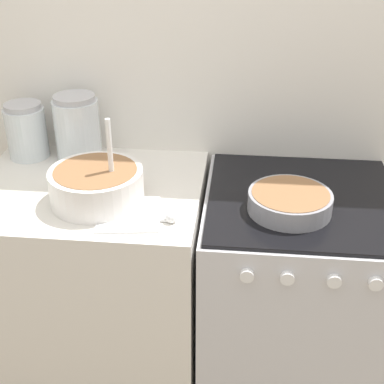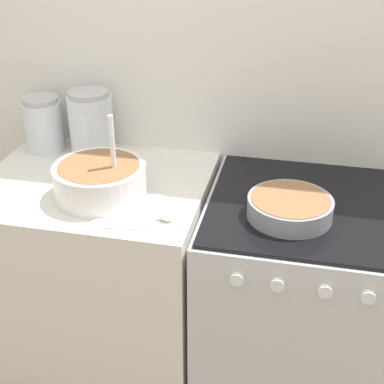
{
  "view_description": "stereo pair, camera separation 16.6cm",
  "coord_description": "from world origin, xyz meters",
  "px_view_note": "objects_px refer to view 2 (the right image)",
  "views": [
    {
      "loc": [
        0.13,
        -1.22,
        1.76
      ],
      "look_at": [
        -0.02,
        0.23,
        0.96
      ],
      "focal_mm": 50.0,
      "sensor_mm": 36.0,
      "label": 1
    },
    {
      "loc": [
        0.29,
        -1.19,
        1.76
      ],
      "look_at": [
        -0.02,
        0.23,
        0.96
      ],
      "focal_mm": 50.0,
      "sensor_mm": 36.0,
      "label": 2
    }
  ],
  "objects_px": {
    "baking_pan": "(290,207)",
    "storage_jar_middle": "(92,128)",
    "stove": "(294,314)",
    "mixing_bowl": "(100,179)",
    "storage_jar_left": "(44,127)"
  },
  "relations": [
    {
      "from": "baking_pan",
      "to": "storage_jar_middle",
      "type": "height_order",
      "value": "storage_jar_middle"
    },
    {
      "from": "storage_jar_middle",
      "to": "mixing_bowl",
      "type": "bearing_deg",
      "value": -64.52
    },
    {
      "from": "storage_jar_middle",
      "to": "baking_pan",
      "type": "bearing_deg",
      "value": -22.37
    },
    {
      "from": "mixing_bowl",
      "to": "storage_jar_middle",
      "type": "relative_size",
      "value": 1.21
    },
    {
      "from": "stove",
      "to": "storage_jar_middle",
      "type": "height_order",
      "value": "storage_jar_middle"
    },
    {
      "from": "stove",
      "to": "storage_jar_middle",
      "type": "xyz_separation_m",
      "value": [
        -0.81,
        0.22,
        0.56
      ]
    },
    {
      "from": "stove",
      "to": "storage_jar_left",
      "type": "distance_m",
      "value": 1.16
    },
    {
      "from": "stove",
      "to": "mixing_bowl",
      "type": "distance_m",
      "value": 0.84
    },
    {
      "from": "baking_pan",
      "to": "stove",
      "type": "bearing_deg",
      "value": 59.83
    },
    {
      "from": "mixing_bowl",
      "to": "baking_pan",
      "type": "height_order",
      "value": "mixing_bowl"
    },
    {
      "from": "storage_jar_left",
      "to": "stove",
      "type": "bearing_deg",
      "value": -12.25
    },
    {
      "from": "stove",
      "to": "storage_jar_left",
      "type": "height_order",
      "value": "storage_jar_left"
    },
    {
      "from": "mixing_bowl",
      "to": "storage_jar_middle",
      "type": "height_order",
      "value": "mixing_bowl"
    },
    {
      "from": "baking_pan",
      "to": "storage_jar_left",
      "type": "xyz_separation_m",
      "value": [
        -0.95,
        0.31,
        0.05
      ]
    },
    {
      "from": "mixing_bowl",
      "to": "storage_jar_middle",
      "type": "distance_m",
      "value": 0.35
    }
  ]
}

